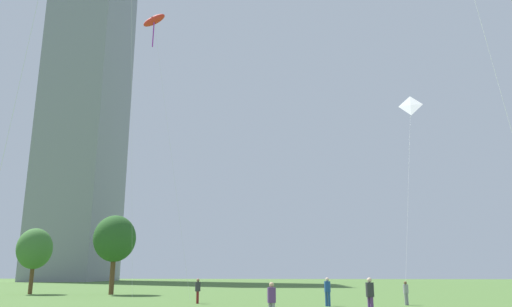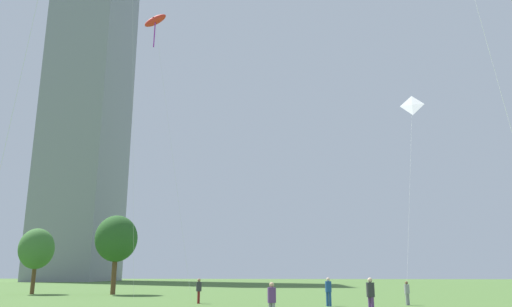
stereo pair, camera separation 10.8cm
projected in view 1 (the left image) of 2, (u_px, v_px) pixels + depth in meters
person_standing_0 at (272, 299)px, 21.49m from camera, size 0.38×0.38×1.70m
person_standing_1 at (327, 290)px, 31.36m from camera, size 0.40×0.40×1.79m
person_standing_2 at (198, 289)px, 34.00m from camera, size 0.37×0.37×1.69m
person_standing_3 at (406, 291)px, 32.33m from camera, size 0.34×0.34×1.53m
person_standing_5 at (370, 293)px, 24.75m from camera, size 0.41×0.41×1.86m
kite_flying_2 at (411, 106)px, 49.43m from camera, size 5.25×11.91×19.70m
kite_flying_4 at (154, 21)px, 43.30m from camera, size 5.36×1.62×24.49m
park_tree_1 at (35, 249)px, 48.86m from camera, size 3.44×3.44×6.44m
park_tree_2 at (115, 239)px, 48.22m from camera, size 4.13×4.13×7.65m
distant_highrise_0 at (88, 102)px, 124.30m from camera, size 16.16×22.58×88.88m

